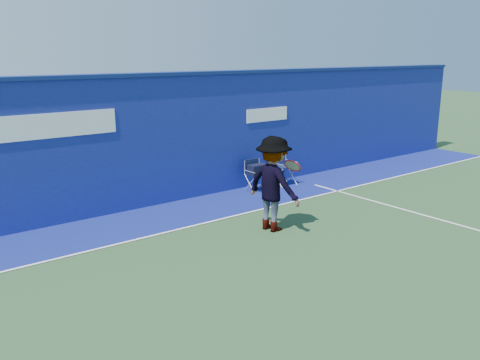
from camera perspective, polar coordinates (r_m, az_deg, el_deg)
ground at (r=8.32m, az=6.59°, el=-11.09°), size 80.00×80.00×0.00m
stadium_wall at (r=11.96m, az=-10.85°, el=4.39°), size 24.00×0.50×3.08m
out_of_bounds_strip at (r=11.39m, az=-7.95°, el=-4.02°), size 24.00×1.80×0.01m
court_lines at (r=8.71m, az=3.80°, el=-9.73°), size 24.00×12.00×0.01m
directors_chair_left at (r=13.22m, az=1.92°, el=0.21°), size 0.49×0.44×0.82m
directors_chair_right at (r=13.92m, az=4.91°, el=0.67°), size 0.55×0.50×0.93m
water_bottle at (r=13.39m, az=5.13°, el=-0.62°), size 0.07×0.07×0.25m
tennis_player at (r=10.21m, az=3.78°, el=-0.42°), size 1.02×1.33×1.93m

